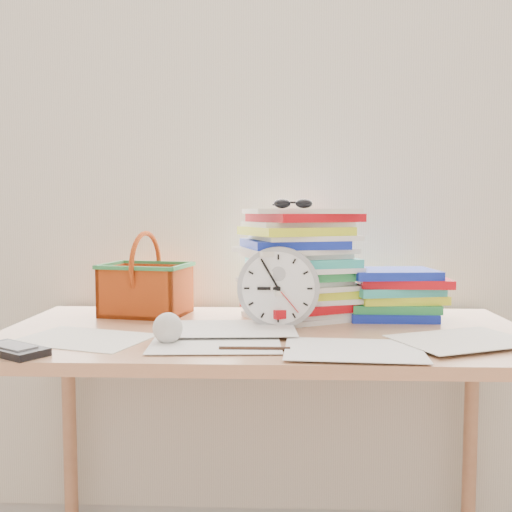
{
  "coord_description": "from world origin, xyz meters",
  "views": [
    {
      "loc": [
        0.04,
        0.1,
        1.06
      ],
      "look_at": [
        -0.02,
        1.6,
        0.95
      ],
      "focal_mm": 40.0,
      "sensor_mm": 36.0,
      "label": 1
    }
  ],
  "objects_px": {
    "calculator": "(13,350)",
    "desk": "(265,357)",
    "paper_stack": "(299,264)",
    "book_stack": "(396,294)",
    "clock": "(278,287)",
    "basket": "(146,274)"
  },
  "relations": [
    {
      "from": "desk",
      "to": "book_stack",
      "type": "height_order",
      "value": "book_stack"
    },
    {
      "from": "paper_stack",
      "to": "calculator",
      "type": "bearing_deg",
      "value": -145.25
    },
    {
      "from": "desk",
      "to": "paper_stack",
      "type": "bearing_deg",
      "value": 60.65
    },
    {
      "from": "clock",
      "to": "calculator",
      "type": "height_order",
      "value": "clock"
    },
    {
      "from": "clock",
      "to": "book_stack",
      "type": "height_order",
      "value": "clock"
    },
    {
      "from": "paper_stack",
      "to": "clock",
      "type": "distance_m",
      "value": 0.16
    },
    {
      "from": "desk",
      "to": "book_stack",
      "type": "xyz_separation_m",
      "value": [
        0.38,
        0.18,
        0.15
      ]
    },
    {
      "from": "clock",
      "to": "book_stack",
      "type": "bearing_deg",
      "value": 23.36
    },
    {
      "from": "clock",
      "to": "calculator",
      "type": "xyz_separation_m",
      "value": [
        -0.58,
        -0.31,
        -0.1
      ]
    },
    {
      "from": "clock",
      "to": "basket",
      "type": "relative_size",
      "value": 0.88
    },
    {
      "from": "basket",
      "to": "calculator",
      "type": "relative_size",
      "value": 1.49
    },
    {
      "from": "basket",
      "to": "calculator",
      "type": "bearing_deg",
      "value": -99.76
    },
    {
      "from": "desk",
      "to": "calculator",
      "type": "relative_size",
      "value": 8.35
    },
    {
      "from": "clock",
      "to": "calculator",
      "type": "distance_m",
      "value": 0.67
    },
    {
      "from": "desk",
      "to": "clock",
      "type": "height_order",
      "value": "clock"
    },
    {
      "from": "desk",
      "to": "calculator",
      "type": "height_order",
      "value": "calculator"
    },
    {
      "from": "basket",
      "to": "calculator",
      "type": "distance_m",
      "value": 0.54
    },
    {
      "from": "desk",
      "to": "calculator",
      "type": "xyz_separation_m",
      "value": [
        -0.55,
        -0.28,
        0.08
      ]
    },
    {
      "from": "calculator",
      "to": "desk",
      "type": "bearing_deg",
      "value": 59.03
    },
    {
      "from": "paper_stack",
      "to": "book_stack",
      "type": "relative_size",
      "value": 1.15
    },
    {
      "from": "paper_stack",
      "to": "clock",
      "type": "xyz_separation_m",
      "value": [
        -0.06,
        -0.14,
        -0.05
      ]
    },
    {
      "from": "book_stack",
      "to": "calculator",
      "type": "distance_m",
      "value": 1.04
    }
  ]
}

